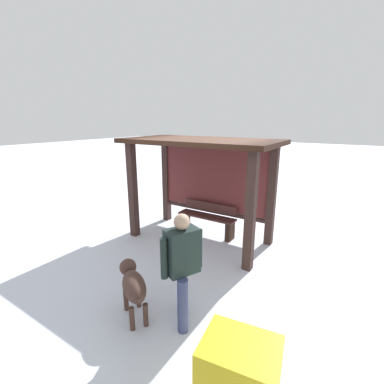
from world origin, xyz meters
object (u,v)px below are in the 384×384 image
bench_left_inside (207,219)px  grit_bin (239,377)px  dog (133,284)px  person_walking (182,262)px  bus_shelter (204,165)px

bench_left_inside → grit_bin: bearing=-56.5°
bench_left_inside → dog: bearing=-80.3°
bench_left_inside → dog: size_ratio=1.63×
bench_left_inside → person_walking: 3.03m
bench_left_inside → person_walking: (1.16, -2.75, 0.53)m
bench_left_inside → bus_shelter: bearing=-90.0°
person_walking → dog: (-0.65, -0.26, -0.42)m
bus_shelter → grit_bin: (2.27, -3.26, -1.35)m
person_walking → grit_bin: size_ratio=2.11×
bus_shelter → dog: size_ratio=3.78×
dog → grit_bin: size_ratio=1.18×
bench_left_inside → person_walking: person_walking is taller
dog → grit_bin: bearing=-13.5°
bus_shelter → bench_left_inside: bearing=90.0°
person_walking → grit_bin: person_walking is taller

